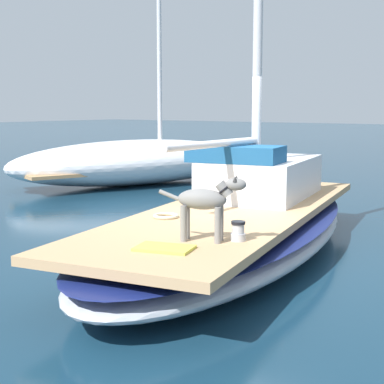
# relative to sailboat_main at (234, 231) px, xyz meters

# --- Properties ---
(ground_plane) EXTENTS (120.00, 120.00, 0.00)m
(ground_plane) POSITION_rel_sailboat_main_xyz_m (0.00, 0.00, -0.34)
(ground_plane) COLOR #143347
(sailboat_main) EXTENTS (3.92, 7.59, 0.66)m
(sailboat_main) POSITION_rel_sailboat_main_xyz_m (0.00, 0.00, 0.00)
(sailboat_main) COLOR #B2B7C1
(sailboat_main) RESTS_ON ground
(mast_main) EXTENTS (0.14, 2.27, 6.02)m
(mast_main) POSITION_rel_sailboat_main_xyz_m (-0.18, 0.71, 3.00)
(mast_main) COLOR silver
(mast_main) RESTS_ON sailboat_main
(cabin_house) EXTENTS (1.82, 2.47, 0.84)m
(cabin_house) POSITION_rel_sailboat_main_xyz_m (-0.24, 1.09, 0.67)
(cabin_house) COLOR silver
(cabin_house) RESTS_ON sailboat_main
(dog_grey) EXTENTS (0.90, 0.44, 0.70)m
(dog_grey) POSITION_rel_sailboat_main_xyz_m (0.81, -1.85, 0.75)
(dog_grey) COLOR gray
(dog_grey) RESTS_ON sailboat_main
(deck_winch) EXTENTS (0.16, 0.16, 0.21)m
(deck_winch) POSITION_rel_sailboat_main_xyz_m (1.07, -1.64, 0.42)
(deck_winch) COLOR #B7B7BC
(deck_winch) RESTS_ON sailboat_main
(coiled_rope) EXTENTS (0.32, 0.32, 0.04)m
(coiled_rope) POSITION_rel_sailboat_main_xyz_m (-0.35, -1.09, 0.35)
(coiled_rope) COLOR beige
(coiled_rope) RESTS_ON sailboat_main
(deck_towel) EXTENTS (0.64, 0.51, 0.03)m
(deck_towel) POSITION_rel_sailboat_main_xyz_m (0.68, -2.40, 0.34)
(deck_towel) COLOR #D8D14C
(deck_towel) RESTS_ON sailboat_main
(moored_boat_port_side) EXTENTS (4.58, 7.42, 7.17)m
(moored_boat_port_side) POSITION_rel_sailboat_main_xyz_m (-6.07, 4.79, 0.28)
(moored_boat_port_side) COLOR white
(moored_boat_port_side) RESTS_ON ground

